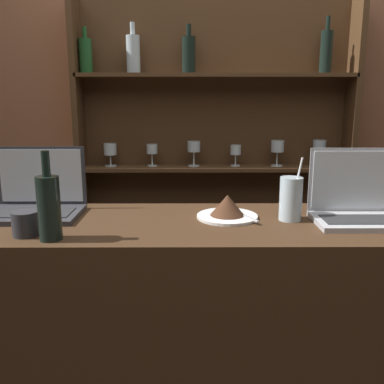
{
  "coord_description": "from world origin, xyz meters",
  "views": [
    {
      "loc": [
        -0.13,
        -1.17,
        1.46
      ],
      "look_at": [
        -0.12,
        0.28,
        1.14
      ],
      "focal_mm": 40.0,
      "sensor_mm": 36.0,
      "label": 1
    }
  ],
  "objects_px": {
    "water_glass": "(291,199)",
    "cake_plate": "(227,208)",
    "laptop_far": "(358,205)",
    "laptop_near": "(36,200)",
    "wine_bottle_dark": "(49,206)",
    "coffee_cup": "(25,224)"
  },
  "relations": [
    {
      "from": "cake_plate",
      "to": "wine_bottle_dark",
      "type": "height_order",
      "value": "wine_bottle_dark"
    },
    {
      "from": "laptop_far",
      "to": "cake_plate",
      "type": "xyz_separation_m",
      "value": [
        -0.45,
        0.04,
        -0.02
      ]
    },
    {
      "from": "cake_plate",
      "to": "water_glass",
      "type": "relative_size",
      "value": 0.98
    },
    {
      "from": "water_glass",
      "to": "coffee_cup",
      "type": "xyz_separation_m",
      "value": [
        -0.87,
        -0.17,
        -0.04
      ]
    },
    {
      "from": "cake_plate",
      "to": "wine_bottle_dark",
      "type": "distance_m",
      "value": 0.61
    },
    {
      "from": "laptop_far",
      "to": "wine_bottle_dark",
      "type": "bearing_deg",
      "value": -169.01
    },
    {
      "from": "coffee_cup",
      "to": "laptop_far",
      "type": "bearing_deg",
      "value": 8.1
    },
    {
      "from": "laptop_far",
      "to": "water_glass",
      "type": "height_order",
      "value": "laptop_far"
    },
    {
      "from": "water_glass",
      "to": "wine_bottle_dark",
      "type": "bearing_deg",
      "value": -165.06
    },
    {
      "from": "laptop_near",
      "to": "coffee_cup",
      "type": "distance_m",
      "value": 0.26
    },
    {
      "from": "water_glass",
      "to": "cake_plate",
      "type": "bearing_deg",
      "value": 172.86
    },
    {
      "from": "laptop_near",
      "to": "laptop_far",
      "type": "height_order",
      "value": "laptop_far"
    },
    {
      "from": "cake_plate",
      "to": "laptop_far",
      "type": "bearing_deg",
      "value": -4.92
    },
    {
      "from": "water_glass",
      "to": "coffee_cup",
      "type": "height_order",
      "value": "water_glass"
    },
    {
      "from": "cake_plate",
      "to": "water_glass",
      "type": "bearing_deg",
      "value": -7.14
    },
    {
      "from": "laptop_far",
      "to": "wine_bottle_dark",
      "type": "xyz_separation_m",
      "value": [
        -1.01,
        -0.2,
        0.05
      ]
    },
    {
      "from": "water_glass",
      "to": "coffee_cup",
      "type": "relative_size",
      "value": 2.72
    },
    {
      "from": "laptop_near",
      "to": "wine_bottle_dark",
      "type": "distance_m",
      "value": 0.33
    },
    {
      "from": "laptop_far",
      "to": "cake_plate",
      "type": "relative_size",
      "value": 1.44
    },
    {
      "from": "laptop_near",
      "to": "cake_plate",
      "type": "height_order",
      "value": "laptop_near"
    },
    {
      "from": "laptop_near",
      "to": "cake_plate",
      "type": "relative_size",
      "value": 1.55
    },
    {
      "from": "wine_bottle_dark",
      "to": "water_glass",
      "type": "bearing_deg",
      "value": 14.94
    }
  ]
}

